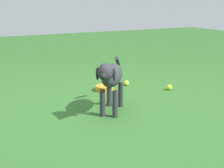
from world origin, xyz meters
TOP-DOWN VIEW (x-y plane):
  - ground at (0.00, 0.00)m, footprint 14.00×14.00m
  - dog at (0.03, -0.01)m, footprint 0.52×0.64m
  - tennis_ball_0 at (1.01, 0.39)m, footprint 0.07×0.07m
  - tennis_ball_1 at (0.65, 0.79)m, footprint 0.07×0.07m
  - water_bowl at (0.31, 0.72)m, footprint 0.22×0.22m

SIDE VIEW (x-z plane):
  - ground at x=0.00m, z-range 0.00..0.00m
  - water_bowl at x=0.31m, z-range 0.00..0.06m
  - tennis_ball_0 at x=1.01m, z-range 0.00..0.07m
  - tennis_ball_1 at x=0.65m, z-range 0.00..0.07m
  - dog at x=0.03m, z-range 0.09..0.62m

